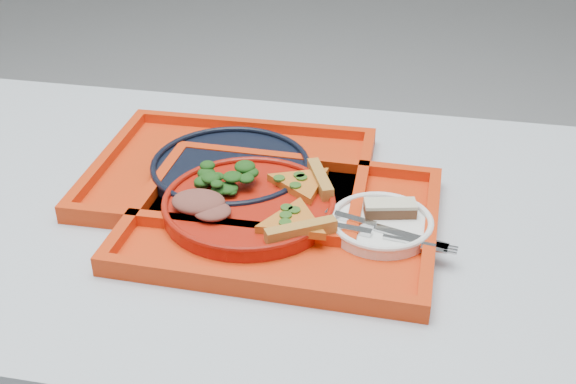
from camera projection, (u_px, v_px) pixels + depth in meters
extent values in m
cube|color=silver|center=(174.00, 208.00, 1.15)|extent=(1.60, 0.80, 0.03)
cylinder|color=gray|center=(570.00, 315.00, 1.50)|extent=(0.05, 0.05, 0.72)
cube|color=red|center=(283.00, 223.00, 1.08)|extent=(0.46, 0.36, 0.01)
cube|color=red|center=(231.00, 177.00, 1.20)|extent=(0.46, 0.36, 0.01)
cylinder|color=#99160A|center=(249.00, 207.00, 1.09)|extent=(0.26, 0.26, 0.02)
cylinder|color=white|center=(381.00, 226.00, 1.05)|extent=(0.15, 0.15, 0.01)
cylinder|color=black|center=(231.00, 169.00, 1.19)|extent=(0.26, 0.26, 0.02)
ellipsoid|color=black|center=(226.00, 176.00, 1.11)|extent=(0.08, 0.07, 0.04)
ellipsoid|color=brown|center=(199.00, 202.00, 1.06)|extent=(0.08, 0.06, 0.02)
cube|color=#4D2B19|center=(390.00, 210.00, 1.06)|extent=(0.08, 0.05, 0.02)
cube|color=beige|center=(390.00, 204.00, 1.05)|extent=(0.08, 0.05, 0.01)
cube|color=silver|center=(385.00, 229.00, 1.02)|extent=(0.18, 0.07, 0.01)
cube|color=silver|center=(382.00, 235.00, 1.01)|extent=(0.19, 0.05, 0.01)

